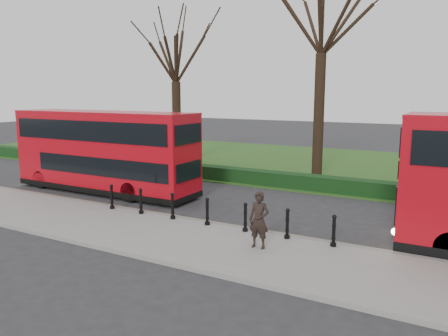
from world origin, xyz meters
The scene contains 12 objects.
ground centered at (0.00, 0.00, 0.00)m, with size 120.00×120.00×0.00m, color #28282B.
pavement centered at (0.00, -3.00, 0.07)m, with size 60.00×4.00×0.15m, color gray.
kerb centered at (0.00, -1.00, 0.07)m, with size 60.00×0.25×0.16m, color slate.
grass_verge centered at (0.00, 15.00, 0.03)m, with size 60.00×18.00×0.06m, color #2B501A.
hedge centered at (0.00, 6.80, 0.40)m, with size 60.00×0.90×0.80m, color black.
yellow_line_outer centered at (0.00, -0.70, 0.01)m, with size 60.00×0.10×0.01m, color yellow.
yellow_line_inner centered at (0.00, -0.50, 0.01)m, with size 60.00×0.10×0.01m, color yellow.
tree_left centered at (-8.00, 10.00, 7.58)m, with size 6.68×6.68×10.44m.
tree_mid centered at (2.00, 10.00, 9.53)m, with size 8.38×8.38×13.10m.
bollard_row centered at (1.33, -1.35, 0.65)m, with size 9.64×0.15×1.00m.
bus_lead centered at (-6.43, 1.37, 2.06)m, with size 10.30×2.37×4.09m.
pedestrian centered at (4.02, -2.64, 1.06)m, with size 0.66×0.44×1.82m, color black.
Camera 1 is at (9.51, -14.79, 5.04)m, focal length 35.00 mm.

